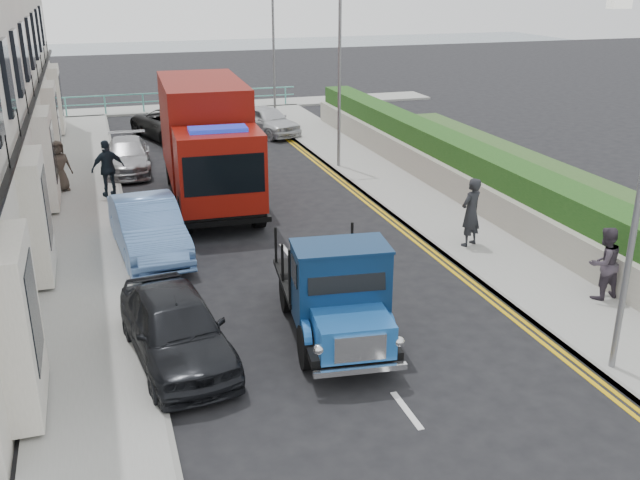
{
  "coord_description": "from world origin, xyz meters",
  "views": [
    {
      "loc": [
        -4.71,
        -11.69,
        7.21
      ],
      "look_at": [
        0.02,
        3.04,
        1.4
      ],
      "focal_mm": 40.0,
      "sensor_mm": 36.0,
      "label": 1
    }
  ],
  "objects_px": {
    "lamp_near": "(638,171)",
    "lamp_mid": "(336,65)",
    "bedford_lorry": "(339,299)",
    "parked_car_front": "(176,327)",
    "red_lorry": "(207,140)",
    "lamp_far": "(271,42)",
    "pedestrian_east_near": "(471,212)"
  },
  "relations": [
    {
      "from": "bedford_lorry",
      "to": "parked_car_front",
      "type": "bearing_deg",
      "value": -179.77
    },
    {
      "from": "lamp_near",
      "to": "parked_car_front",
      "type": "height_order",
      "value": "lamp_near"
    },
    {
      "from": "lamp_far",
      "to": "pedestrian_east_near",
      "type": "bearing_deg",
      "value": -87.94
    },
    {
      "from": "red_lorry",
      "to": "pedestrian_east_near",
      "type": "height_order",
      "value": "red_lorry"
    },
    {
      "from": "bedford_lorry",
      "to": "parked_car_front",
      "type": "distance_m",
      "value": 3.27
    },
    {
      "from": "bedford_lorry",
      "to": "parked_car_front",
      "type": "xyz_separation_m",
      "value": [
        -3.24,
        0.37,
        -0.3
      ]
    },
    {
      "from": "bedford_lorry",
      "to": "pedestrian_east_near",
      "type": "bearing_deg",
      "value": 44.37
    },
    {
      "from": "bedford_lorry",
      "to": "pedestrian_east_near",
      "type": "height_order",
      "value": "bedford_lorry"
    },
    {
      "from": "lamp_far",
      "to": "parked_car_front",
      "type": "xyz_separation_m",
      "value": [
        -7.78,
        -23.0,
        -3.28
      ]
    },
    {
      "from": "bedford_lorry",
      "to": "red_lorry",
      "type": "xyz_separation_m",
      "value": [
        -0.86,
        10.67,
        1.07
      ]
    },
    {
      "from": "lamp_mid",
      "to": "red_lorry",
      "type": "distance_m",
      "value": 6.33
    },
    {
      "from": "lamp_near",
      "to": "lamp_mid",
      "type": "relative_size",
      "value": 1.0
    },
    {
      "from": "red_lorry",
      "to": "lamp_mid",
      "type": "bearing_deg",
      "value": 29.23
    },
    {
      "from": "lamp_far",
      "to": "parked_car_front",
      "type": "bearing_deg",
      "value": -108.68
    },
    {
      "from": "red_lorry",
      "to": "parked_car_front",
      "type": "relative_size",
      "value": 1.8
    },
    {
      "from": "lamp_mid",
      "to": "parked_car_front",
      "type": "height_order",
      "value": "lamp_mid"
    },
    {
      "from": "lamp_near",
      "to": "lamp_mid",
      "type": "height_order",
      "value": "same"
    },
    {
      "from": "lamp_mid",
      "to": "lamp_near",
      "type": "bearing_deg",
      "value": -90.0
    },
    {
      "from": "lamp_near",
      "to": "bedford_lorry",
      "type": "xyz_separation_m",
      "value": [
        -4.54,
        2.63,
        -2.98
      ]
    },
    {
      "from": "lamp_far",
      "to": "red_lorry",
      "type": "distance_m",
      "value": 13.94
    },
    {
      "from": "bedford_lorry",
      "to": "parked_car_front",
      "type": "relative_size",
      "value": 1.15
    },
    {
      "from": "parked_car_front",
      "to": "lamp_far",
      "type": "bearing_deg",
      "value": 64.48
    },
    {
      "from": "parked_car_front",
      "to": "pedestrian_east_near",
      "type": "distance_m",
      "value": 9.24
    },
    {
      "from": "parked_car_front",
      "to": "pedestrian_east_near",
      "type": "xyz_separation_m",
      "value": [
        8.47,
        3.66,
        0.36
      ]
    },
    {
      "from": "lamp_near",
      "to": "red_lorry",
      "type": "relative_size",
      "value": 0.92
    },
    {
      "from": "lamp_far",
      "to": "pedestrian_east_near",
      "type": "relative_size",
      "value": 3.65
    },
    {
      "from": "lamp_near",
      "to": "lamp_far",
      "type": "relative_size",
      "value": 1.0
    },
    {
      "from": "lamp_mid",
      "to": "red_lorry",
      "type": "bearing_deg",
      "value": -153.36
    },
    {
      "from": "red_lorry",
      "to": "parked_car_front",
      "type": "xyz_separation_m",
      "value": [
        -2.38,
        -10.29,
        -1.37
      ]
    },
    {
      "from": "pedestrian_east_near",
      "to": "parked_car_front",
      "type": "bearing_deg",
      "value": -1.09
    },
    {
      "from": "lamp_near",
      "to": "lamp_far",
      "type": "xyz_separation_m",
      "value": [
        0.0,
        26.0,
        0.0
      ]
    },
    {
      "from": "bedford_lorry",
      "to": "red_lorry",
      "type": "bearing_deg",
      "value": 101.39
    }
  ]
}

